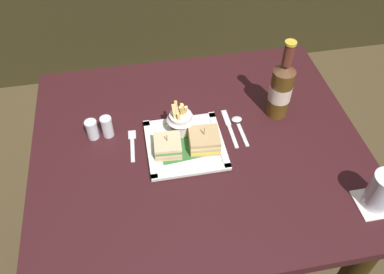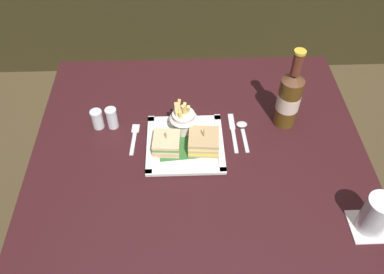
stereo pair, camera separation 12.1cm
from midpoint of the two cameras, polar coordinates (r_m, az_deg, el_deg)
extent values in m
plane|color=#4C3D25|center=(1.85, -1.27, -16.23)|extent=(6.00, 6.00, 0.00)
cube|color=#341417|center=(1.26, -1.80, -1.69)|extent=(1.03, 0.89, 0.03)
cylinder|color=#331908|center=(1.80, -17.44, -2.39)|extent=(0.07, 0.07, 0.70)
cylinder|color=#311917|center=(1.85, 10.11, 1.34)|extent=(0.07, 0.07, 0.70)
cube|color=white|center=(1.23, -3.77, -1.45)|extent=(0.24, 0.24, 0.01)
cube|color=#2F6930|center=(1.23, -3.79, -1.28)|extent=(0.18, 0.14, 0.00)
cube|color=white|center=(1.16, -3.04, -5.19)|extent=(0.24, 0.02, 0.01)
cube|color=white|center=(1.30, -4.45, 2.34)|extent=(0.24, 0.02, 0.01)
cube|color=white|center=(1.23, -8.83, -1.89)|extent=(0.02, 0.24, 0.01)
cube|color=white|center=(1.24, 1.20, -0.52)|extent=(0.02, 0.24, 0.01)
cube|color=#E0C180|center=(1.21, -6.33, -2.03)|extent=(0.09, 0.09, 0.01)
cube|color=#DA9E8E|center=(1.21, -6.37, -1.75)|extent=(0.09, 0.09, 0.01)
cube|color=#DEC17F|center=(1.20, -6.40, -1.47)|extent=(0.09, 0.09, 0.01)
cube|color=#559143|center=(1.19, -6.44, -1.19)|extent=(0.09, 0.09, 0.01)
cube|color=beige|center=(1.19, -6.47, -0.90)|extent=(0.09, 0.09, 0.01)
cylinder|color=tan|center=(1.19, -6.46, -1.03)|extent=(0.00, 0.00, 0.07)
cube|color=tan|center=(1.22, -1.08, -1.30)|extent=(0.10, 0.09, 0.01)
cube|color=yellow|center=(1.21, -1.09, -0.98)|extent=(0.10, 0.09, 0.01)
cube|color=tan|center=(1.21, -1.10, -0.66)|extent=(0.10, 0.09, 0.01)
cube|color=#F2D882|center=(1.20, -1.11, -0.33)|extent=(0.10, 0.09, 0.01)
cube|color=tan|center=(1.19, -1.11, 0.00)|extent=(0.10, 0.09, 0.01)
cylinder|color=tan|center=(1.19, -1.11, -0.13)|extent=(0.00, 0.00, 0.08)
cylinder|color=silver|center=(1.25, -4.40, 1.91)|extent=(0.07, 0.07, 0.07)
cone|color=silver|center=(1.22, -4.48, 2.94)|extent=(0.09, 0.09, 0.03)
cube|color=#E6C56F|center=(1.22, -3.92, 3.37)|extent=(0.02, 0.03, 0.07)
cube|color=#F1CD69|center=(1.22, -5.31, 3.47)|extent=(0.02, 0.02, 0.08)
cube|color=#F2D475|center=(1.22, -4.55, 3.37)|extent=(0.02, 0.01, 0.07)
cube|color=#F6DE87|center=(1.21, -5.35, 2.92)|extent=(0.02, 0.02, 0.08)
cube|color=#EBD987|center=(1.23, -5.12, 2.96)|extent=(0.01, 0.01, 0.05)
cube|color=#F6CC80|center=(1.21, -4.80, 3.02)|extent=(0.02, 0.02, 0.08)
cube|color=#E1D070|center=(1.22, -4.20, 3.30)|extent=(0.01, 0.02, 0.08)
cube|color=#F4CE65|center=(1.21, -4.65, 2.31)|extent=(0.02, 0.01, 0.06)
cube|color=#EEC86D|center=(1.21, -4.26, 3.17)|extent=(0.02, 0.02, 0.08)
cylinder|color=#543911|center=(1.30, 9.94, 6.12)|extent=(0.07, 0.07, 0.17)
cone|color=brown|center=(1.24, 10.54, 9.57)|extent=(0.07, 0.07, 0.03)
cylinder|color=#5F2B1E|center=(1.21, 10.86, 11.41)|extent=(0.03, 0.03, 0.07)
cylinder|color=gold|center=(1.19, 11.14, 12.99)|extent=(0.03, 0.03, 0.01)
cylinder|color=beige|center=(1.30, 9.96, 6.23)|extent=(0.07, 0.07, 0.06)
cube|color=silver|center=(1.19, 22.06, -8.99)|extent=(0.10, 0.10, 0.00)
cylinder|color=silver|center=(1.15, 22.90, -7.31)|extent=(0.07, 0.07, 0.12)
cylinder|color=silver|center=(1.18, 22.38, -8.35)|extent=(0.07, 0.07, 0.04)
cube|color=silver|center=(1.25, -11.29, -2.01)|extent=(0.02, 0.10, 0.00)
cube|color=silver|center=(1.29, -11.27, 0.18)|extent=(0.03, 0.04, 0.00)
cube|color=silver|center=(1.26, 3.17, -0.04)|extent=(0.01, 0.10, 0.00)
cube|color=silver|center=(1.32, 2.31, 2.66)|extent=(0.02, 0.07, 0.00)
cube|color=silver|center=(1.27, 4.62, 0.16)|extent=(0.02, 0.10, 0.00)
ellipsoid|color=silver|center=(1.31, 3.83, 2.42)|extent=(0.04, 0.03, 0.01)
cylinder|color=silver|center=(1.30, -16.73, 0.74)|extent=(0.04, 0.04, 0.06)
cylinder|color=white|center=(1.31, -16.63, 0.40)|extent=(0.03, 0.03, 0.03)
cylinder|color=silver|center=(1.27, -17.05, 1.76)|extent=(0.04, 0.04, 0.01)
cylinder|color=silver|center=(1.29, -14.71, 1.13)|extent=(0.03, 0.03, 0.06)
cylinder|color=#352E1C|center=(1.30, -14.60, 0.75)|extent=(0.03, 0.03, 0.03)
cylinder|color=silver|center=(1.26, -15.02, 2.27)|extent=(0.04, 0.04, 0.01)
camera|label=1|loc=(0.06, -92.87, -3.13)|focal=37.14mm
camera|label=2|loc=(0.06, 87.13, 3.13)|focal=37.14mm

